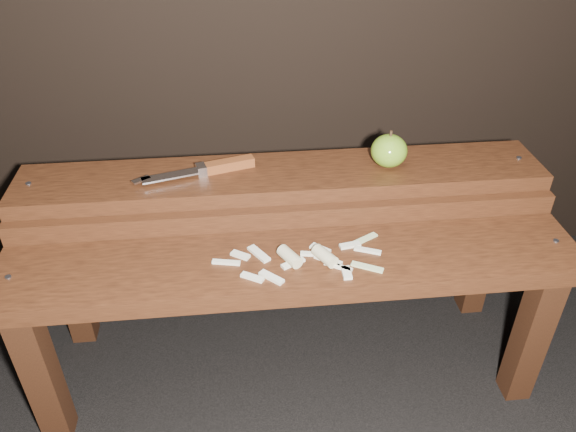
{
  "coord_description": "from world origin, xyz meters",
  "views": [
    {
      "loc": [
        -0.1,
        -0.93,
        1.14
      ],
      "look_at": [
        0.0,
        0.06,
        0.45
      ],
      "focal_mm": 35.0,
      "sensor_mm": 36.0,
      "label": 1
    }
  ],
  "objects": [
    {
      "name": "ground",
      "position": [
        0.0,
        0.0,
        0.0
      ],
      "size": [
        60.0,
        60.0,
        0.0
      ],
      "primitive_type": "plane",
      "color": "black"
    },
    {
      "name": "bench_front_tier",
      "position": [
        0.0,
        -0.06,
        0.35
      ],
      "size": [
        1.2,
        0.2,
        0.42
      ],
      "color": "black",
      "rests_on": "ground"
    },
    {
      "name": "apple",
      "position": [
        0.24,
        0.17,
        0.54
      ],
      "size": [
        0.08,
        0.08,
        0.09
      ],
      "color": "olive",
      "rests_on": "bench_rear_tier"
    },
    {
      "name": "knife",
      "position": [
        -0.15,
        0.18,
        0.51
      ],
      "size": [
        0.27,
        0.09,
        0.02
      ],
      "color": "brown",
      "rests_on": "bench_rear_tier"
    },
    {
      "name": "bench_rear_tier",
      "position": [
        0.0,
        0.17,
        0.41
      ],
      "size": [
        1.2,
        0.21,
        0.5
      ],
      "color": "black",
      "rests_on": "ground"
    },
    {
      "name": "apple_scraps",
      "position": [
        0.03,
        -0.06,
        0.43
      ],
      "size": [
        0.35,
        0.15,
        0.03
      ],
      "color": "beige",
      "rests_on": "bench_front_tier"
    }
  ]
}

